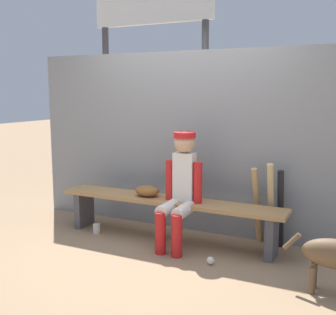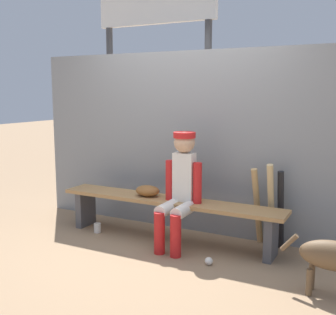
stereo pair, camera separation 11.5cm
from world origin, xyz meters
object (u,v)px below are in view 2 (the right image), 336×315
at_px(dugout_bench, 168,208).
at_px(cup_on_ground, 97,228).
at_px(player_seated, 180,186).
at_px(cup_on_bench, 177,194).
at_px(bat_wood_natural, 271,206).
at_px(bat_wood_tan, 257,206).
at_px(baseball_glove, 148,191).
at_px(scoreboard, 159,21).
at_px(bat_aluminum_black, 281,210).
at_px(baseball, 209,261).

xyz_separation_m(dugout_bench, cup_on_ground, (-0.84, -0.15, -0.31)).
bearing_deg(player_seated, cup_on_bench, 124.70).
relative_size(bat_wood_natural, cup_on_bench, 8.32).
height_order(bat_wood_tan, bat_wood_natural, bat_wood_natural).
height_order(bat_wood_natural, cup_on_bench, bat_wood_natural).
relative_size(dugout_bench, cup_on_ground, 23.14).
bearing_deg(player_seated, baseball_glove, 166.07).
relative_size(bat_wood_natural, scoreboard, 0.24).
xyz_separation_m(player_seated, baseball_glove, (-0.45, 0.11, -0.13)).
bearing_deg(baseball_glove, bat_wood_tan, 15.48).
relative_size(bat_aluminum_black, baseball, 11.07).
relative_size(baseball, cup_on_ground, 0.67).
distance_m(bat_wood_natural, cup_on_ground, 1.97).
bearing_deg(baseball_glove, cup_on_ground, -165.20).
height_order(player_seated, baseball_glove, player_seated).
height_order(bat_aluminum_black, cup_on_bench, bat_aluminum_black).
bearing_deg(player_seated, cup_on_ground, -177.59).
relative_size(player_seated, baseball, 16.18).
relative_size(dugout_bench, player_seated, 2.12).
height_order(dugout_bench, baseball_glove, baseball_glove).
distance_m(cup_on_ground, cup_on_bench, 1.06).
height_order(player_seated, bat_wood_natural, player_seated).
relative_size(player_seated, bat_wood_natural, 1.31).
xyz_separation_m(player_seated, bat_wood_natural, (0.85, 0.38, -0.20)).
xyz_separation_m(player_seated, baseball, (0.45, -0.30, -0.61)).
relative_size(dugout_bench, bat_wood_natural, 2.78).
xyz_separation_m(bat_aluminum_black, cup_on_ground, (-1.97, -0.46, -0.36)).
xyz_separation_m(dugout_bench, scoreboard, (-0.98, 1.61, 2.25)).
bearing_deg(dugout_bench, bat_wood_tan, 19.59).
height_order(baseball_glove, baseball, baseball_glove).
relative_size(bat_wood_tan, bat_wood_natural, 0.92).
relative_size(bat_wood_natural, baseball, 12.36).
bearing_deg(baseball_glove, baseball, -24.69).
distance_m(bat_wood_tan, cup_on_ground, 1.83).
distance_m(dugout_bench, cup_on_bench, 0.18).
height_order(dugout_bench, bat_wood_tan, bat_wood_tan).
relative_size(dugout_bench, cup_on_bench, 23.14).
bearing_deg(scoreboard, baseball_glove, -65.63).
xyz_separation_m(bat_wood_natural, baseball, (-0.40, -0.69, -0.41)).
relative_size(bat_wood_tan, scoreboard, 0.23).
relative_size(dugout_bench, bat_wood_tan, 3.02).
height_order(player_seated, bat_wood_tan, player_seated).
bearing_deg(player_seated, dugout_bench, 150.01).
bearing_deg(cup_on_bench, baseball_glove, -174.35).
bearing_deg(cup_on_bench, bat_aluminum_black, 14.69).
distance_m(bat_wood_tan, scoreboard, 3.16).
height_order(bat_wood_tan, baseball, bat_wood_tan).
bearing_deg(bat_wood_tan, dugout_bench, -160.41).
relative_size(cup_on_bench, scoreboard, 0.03).
bearing_deg(bat_aluminum_black, bat_wood_natural, -159.61).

